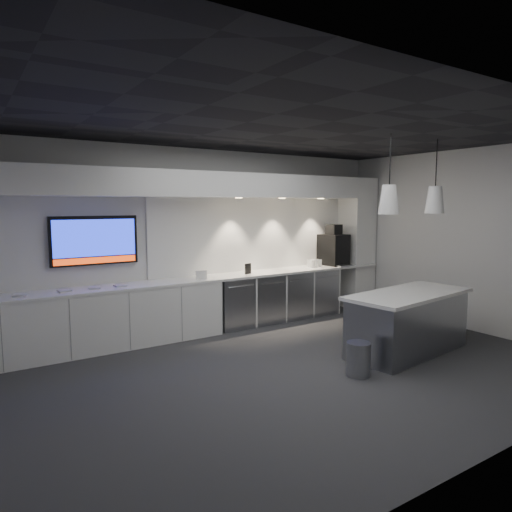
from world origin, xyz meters
TOP-DOWN VIEW (x-y plane):
  - floor at (0.00, 0.00)m, footprint 7.00×7.00m
  - ceiling at (0.00, 0.00)m, footprint 7.00×7.00m
  - wall_back at (0.00, 2.50)m, footprint 7.00×0.00m
  - wall_front at (0.00, -2.50)m, footprint 7.00×0.00m
  - wall_right at (3.50, 0.00)m, footprint 0.00×7.00m
  - back_counter at (0.00, 2.17)m, footprint 6.80×0.65m
  - left_base_cabinets at (-1.75, 2.17)m, footprint 3.30×0.63m
  - fridge_unit_a at (0.25, 2.17)m, footprint 0.60×0.61m
  - fridge_unit_b at (0.88, 2.17)m, footprint 0.60×0.61m
  - fridge_unit_c at (1.51, 2.17)m, footprint 0.60×0.61m
  - fridge_unit_d at (2.14, 2.17)m, footprint 0.60×0.61m
  - backsplash at (1.20, 2.48)m, footprint 4.60×0.03m
  - soffit at (0.00, 2.20)m, footprint 6.90×0.60m
  - column at (3.20, 2.20)m, footprint 0.55×0.55m
  - wall_tv at (-1.90, 2.45)m, footprint 1.25×0.07m
  - island at (1.69, -0.33)m, footprint 2.12×1.12m
  - bin at (0.44, -0.59)m, footprint 0.33×0.33m
  - coffee_machine at (2.58, 2.20)m, footprint 0.48×0.64m
  - sign_black at (0.55, 2.13)m, footprint 0.14×0.06m
  - sign_white at (-0.37, 2.05)m, footprint 0.18×0.05m
  - cup_cluster at (2.08, 2.18)m, footprint 0.26×0.16m
  - tray_a at (-2.95, 2.13)m, footprint 0.20×0.20m
  - tray_b at (-2.40, 2.15)m, footprint 0.18×0.18m
  - tray_c at (-2.00, 2.14)m, footprint 0.19×0.19m
  - tray_d at (-1.64, 2.12)m, footprint 0.17×0.17m
  - pendant_left at (1.21, -0.33)m, footprint 0.27×0.27m
  - pendant_right at (2.18, -0.33)m, footprint 0.27×0.27m

SIDE VIEW (x-z plane):
  - floor at x=0.00m, z-range 0.00..0.00m
  - bin at x=0.44m, z-range 0.00..0.41m
  - fridge_unit_a at x=0.25m, z-range 0.00..0.85m
  - fridge_unit_b at x=0.88m, z-range 0.00..0.85m
  - fridge_unit_c at x=1.51m, z-range 0.00..0.85m
  - fridge_unit_d at x=2.14m, z-range 0.00..0.85m
  - left_base_cabinets at x=-1.75m, z-range 0.00..0.86m
  - island at x=1.69m, z-range 0.00..0.86m
  - back_counter at x=0.00m, z-range 0.86..0.90m
  - tray_a at x=-2.95m, z-range 0.90..0.92m
  - tray_b at x=-2.40m, z-range 0.90..0.92m
  - tray_c at x=-2.00m, z-range 0.90..0.92m
  - tray_d at x=-1.64m, z-range 0.90..0.92m
  - cup_cluster at x=2.08m, z-range 0.90..1.04m
  - sign_white at x=-0.37m, z-range 0.90..1.04m
  - sign_black at x=0.55m, z-range 0.90..1.08m
  - coffee_machine at x=2.58m, z-range 0.83..1.63m
  - column at x=3.20m, z-range 0.00..2.60m
  - wall_back at x=0.00m, z-range -2.00..5.00m
  - wall_front at x=0.00m, z-range -2.00..5.00m
  - wall_right at x=3.50m, z-range -2.00..5.00m
  - backsplash at x=1.20m, z-range 0.90..2.20m
  - wall_tv at x=-1.90m, z-range 1.20..1.92m
  - pendant_left at x=1.21m, z-range 1.61..2.70m
  - pendant_right at x=2.18m, z-range 1.61..2.70m
  - soffit at x=0.00m, z-range 2.20..2.60m
  - ceiling at x=0.00m, z-range 3.00..3.00m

